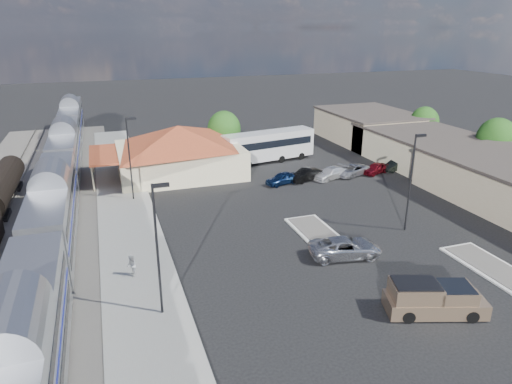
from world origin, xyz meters
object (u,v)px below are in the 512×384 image
object	(u,v)px
station_depot	(179,150)
pickup_truck	(435,299)
coach_bus	(269,145)
suv	(345,247)

from	to	relation	value
station_depot	pickup_truck	distance (m)	37.12
station_depot	coach_bus	distance (m)	12.77
station_depot	coach_bus	xyz separation A→B (m)	(12.66, 1.50, -0.70)
station_depot	coach_bus	world-z (taller)	station_depot
pickup_truck	coach_bus	distance (m)	37.17
suv	station_depot	bearing A→B (deg)	28.38
station_depot	coach_bus	bearing A→B (deg)	6.74
station_depot	coach_bus	size ratio (longest dim) A/B	1.37
pickup_truck	suv	xyz separation A→B (m)	(-1.61, 8.79, -0.22)
pickup_truck	suv	size ratio (longest dim) A/B	1.14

